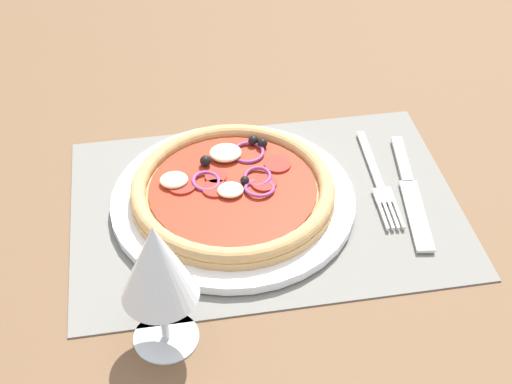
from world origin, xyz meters
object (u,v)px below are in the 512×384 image
(plate, at_px, (233,200))
(pizza, at_px, (233,189))
(knife, at_px, (410,192))
(wine_glass, at_px, (157,267))
(fork, at_px, (379,183))

(plate, distance_m, pizza, 0.02)
(knife, relative_size, wine_glass, 1.34)
(plate, relative_size, fork, 1.56)
(fork, xyz_separation_m, knife, (-0.03, 0.02, 0.00))
(plate, xyz_separation_m, fork, (-0.18, -0.00, -0.00))
(fork, height_order, knife, knife)
(plate, bearing_deg, pizza, -84.96)
(pizza, distance_m, fork, 0.18)
(knife, bearing_deg, plate, -86.12)
(wine_glass, bearing_deg, plate, -117.32)
(pizza, height_order, knife, pizza)
(plate, relative_size, knife, 1.40)
(fork, bearing_deg, wine_glass, -52.84)
(pizza, relative_size, wine_glass, 1.57)
(plate, distance_m, wine_glass, 0.22)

